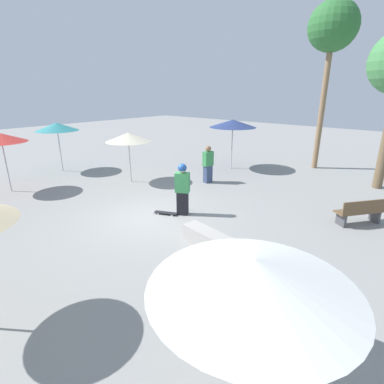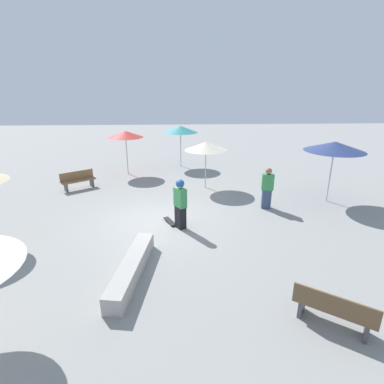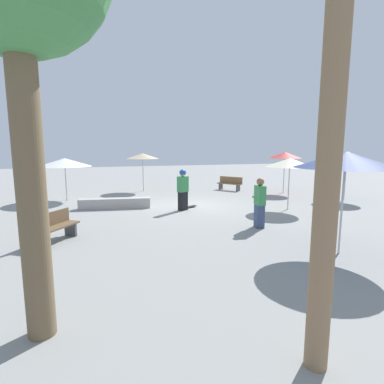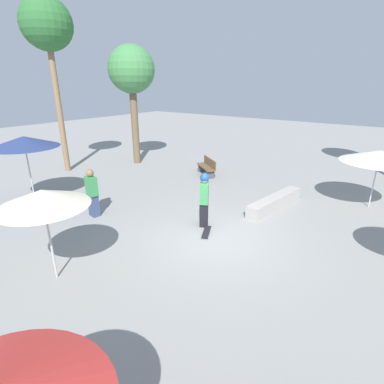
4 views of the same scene
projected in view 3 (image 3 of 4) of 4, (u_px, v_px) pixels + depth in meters
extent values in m
plane|color=gray|center=(189.00, 206.00, 13.95)|extent=(60.00, 60.00, 0.00)
cube|color=black|center=(183.00, 201.00, 12.93)|extent=(0.41, 0.45, 0.81)
cube|color=#388C4C|center=(183.00, 184.00, 12.82)|extent=(0.47, 0.54, 0.67)
sphere|color=beige|center=(183.00, 173.00, 12.75)|extent=(0.26, 0.26, 0.26)
sphere|color=#1E478C|center=(183.00, 173.00, 12.74)|extent=(0.29, 0.29, 0.29)
cube|color=black|center=(190.00, 206.00, 13.47)|extent=(0.52, 0.81, 0.02)
cylinder|color=silver|center=(192.00, 206.00, 13.71)|extent=(0.05, 0.06, 0.05)
cylinder|color=silver|center=(195.00, 207.00, 13.59)|extent=(0.05, 0.06, 0.05)
cylinder|color=silver|center=(184.00, 208.00, 13.37)|extent=(0.05, 0.06, 0.05)
cylinder|color=silver|center=(187.00, 208.00, 13.25)|extent=(0.05, 0.06, 0.05)
cube|color=#A8A39E|center=(115.00, 203.00, 13.33)|extent=(0.93, 3.13, 0.45)
cube|color=#47474C|center=(71.00, 230.00, 9.18)|extent=(0.30, 0.37, 0.40)
cube|color=#47474C|center=(39.00, 242.00, 8.01)|extent=(0.30, 0.37, 0.40)
cube|color=brown|center=(55.00, 228.00, 8.56)|extent=(1.55, 1.30, 0.05)
cube|color=brown|center=(49.00, 219.00, 8.59)|extent=(1.32, 0.97, 0.40)
cube|color=#47474C|center=(238.00, 188.00, 18.54)|extent=(0.30, 0.37, 0.40)
cube|color=#47474C|center=(221.00, 186.00, 19.27)|extent=(0.30, 0.37, 0.40)
cube|color=olive|center=(229.00, 184.00, 18.87)|extent=(1.56, 1.29, 0.05)
cube|color=olive|center=(231.00, 180.00, 19.00)|extent=(1.32, 0.96, 0.40)
cylinder|color=#B7B7BC|center=(342.00, 207.00, 7.52)|extent=(0.05, 0.05, 2.46)
cone|color=navy|center=(345.00, 160.00, 7.35)|extent=(2.43, 2.43, 0.39)
cylinder|color=#B7B7BC|center=(143.00, 173.00, 18.43)|extent=(0.05, 0.05, 2.22)
cone|color=#C6B289|center=(143.00, 156.00, 18.27)|extent=(1.97, 1.97, 0.33)
cylinder|color=#B7B7BC|center=(345.00, 177.00, 15.35)|extent=(0.05, 0.05, 2.35)
cone|color=teal|center=(347.00, 155.00, 15.19)|extent=(2.09, 2.09, 0.40)
cylinder|color=#B7B7BC|center=(66.00, 181.00, 15.19)|extent=(0.05, 0.05, 2.01)
cone|color=white|center=(65.00, 162.00, 15.05)|extent=(2.62, 2.62, 0.42)
cylinder|color=#B7B7BC|center=(289.00, 186.00, 12.99)|extent=(0.05, 0.05, 2.11)
cone|color=beige|center=(290.00, 162.00, 12.84)|extent=(2.01, 2.01, 0.39)
cylinder|color=#B7B7BC|center=(284.00, 174.00, 17.74)|extent=(0.05, 0.05, 2.30)
cone|color=red|center=(285.00, 155.00, 17.57)|extent=(1.93, 1.93, 0.36)
cylinder|color=#896B4C|center=(333.00, 94.00, 3.26)|extent=(0.28, 0.28, 6.56)
cylinder|color=brown|center=(30.00, 174.00, 4.03)|extent=(0.39, 0.39, 4.69)
cube|color=#38476B|center=(259.00, 216.00, 10.14)|extent=(0.40, 0.31, 0.79)
cube|color=#388C4C|center=(260.00, 195.00, 10.03)|extent=(0.50, 0.33, 0.65)
sphere|color=#8C6647|center=(260.00, 182.00, 9.96)|extent=(0.26, 0.26, 0.26)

